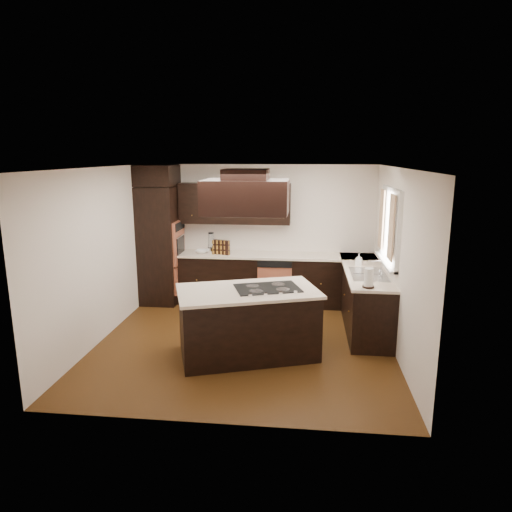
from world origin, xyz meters
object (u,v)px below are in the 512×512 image
object	(u,v)px
oven_column	(160,245)
range_hood	(246,197)
island	(248,324)
spice_rack	(221,247)

from	to	relation	value
oven_column	range_hood	size ratio (longest dim) A/B	2.02
range_hood	island	bearing A→B (deg)	89.17
oven_column	spice_rack	size ratio (longest dim) A/B	6.80
oven_column	range_hood	world-z (taller)	range_hood
island	range_hood	xyz separation A→B (m)	(-0.00, -0.13, 1.72)
range_hood	spice_rack	bearing A→B (deg)	108.32
oven_column	spice_rack	xyz separation A→B (m)	(1.13, -0.01, -0.01)
island	spice_rack	distance (m)	2.33
oven_column	island	size ratio (longest dim) A/B	1.19
oven_column	spice_rack	world-z (taller)	oven_column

